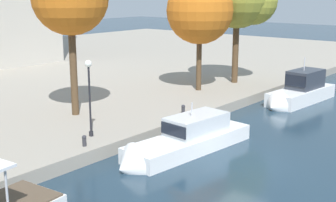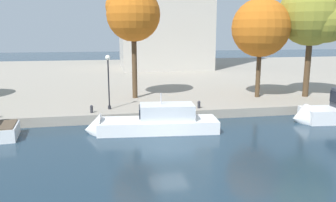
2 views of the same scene
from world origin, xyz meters
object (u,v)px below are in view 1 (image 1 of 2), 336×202
(mooring_bollard_1, at_px, (183,109))
(lamp_post, at_px, (89,88))
(mooring_bollard_2, at_px, (84,140))
(motor_yacht_2, at_px, (299,94))
(tree_3, at_px, (199,12))
(motor_yacht_1, at_px, (182,144))

(mooring_bollard_1, bearing_deg, lamp_post, 171.81)
(mooring_bollard_2, bearing_deg, motor_yacht_2, -9.98)
(motor_yacht_2, xyz_separation_m, mooring_bollard_2, (-20.98, 3.69, 0.38))
(tree_3, bearing_deg, motor_yacht_1, -147.88)
(mooring_bollard_1, relative_size, mooring_bollard_2, 1.02)
(motor_yacht_2, bearing_deg, mooring_bollard_2, -5.31)
(motor_yacht_1, relative_size, lamp_post, 2.15)
(mooring_bollard_2, relative_size, lamp_post, 0.14)
(motor_yacht_1, height_order, tree_3, tree_3)
(motor_yacht_2, distance_m, lamp_post, 20.30)
(motor_yacht_2, bearing_deg, motor_yacht_1, 4.68)
(mooring_bollard_2, relative_size, tree_3, 0.07)
(lamp_post, height_order, tree_3, tree_3)
(motor_yacht_2, relative_size, lamp_post, 1.92)
(motor_yacht_1, distance_m, lamp_post, 6.53)
(mooring_bollard_1, xyz_separation_m, mooring_bollard_2, (-9.32, -0.01, -0.01))
(tree_3, bearing_deg, lamp_post, -169.50)
(mooring_bollard_1, xyz_separation_m, lamp_post, (-7.82, 1.12, 2.68))
(motor_yacht_1, xyz_separation_m, mooring_bollard_2, (-4.44, 3.69, 0.59))
(lamp_post, xyz_separation_m, tree_3, (15.08, 2.79, 3.92))
(mooring_bollard_1, height_order, lamp_post, lamp_post)
(lamp_post, bearing_deg, tree_3, 10.50)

